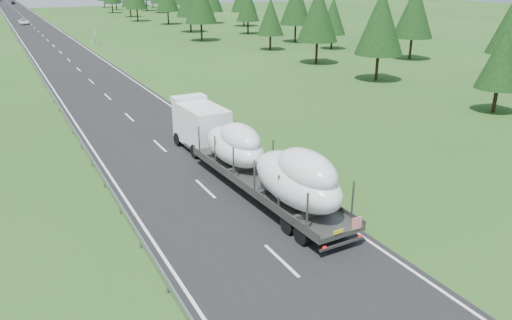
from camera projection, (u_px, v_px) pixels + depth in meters
name	position (u px, v px, depth m)	size (l,w,h in m)	color
ground	(281.00, 261.00, 22.33)	(400.00, 400.00, 0.00)	#234617
road_surface	(42.00, 35.00, 105.34)	(10.00, 400.00, 0.02)	black
guardrail	(14.00, 34.00, 102.79)	(0.10, 400.00, 0.76)	slate
marker_posts	(45.00, 14.00, 153.64)	(0.13, 350.08, 1.00)	silver
highway_sign	(95.00, 34.00, 91.24)	(0.08, 0.90, 2.60)	slate
boat_truck	(250.00, 153.00, 29.34)	(3.30, 19.34, 4.07)	white
distant_van	(24.00, 22.00, 127.23)	(2.36, 5.12, 1.42)	white
distant_car_dark	(13.00, 3.00, 214.76)	(1.61, 4.00, 1.36)	black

